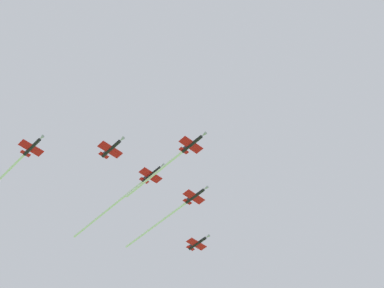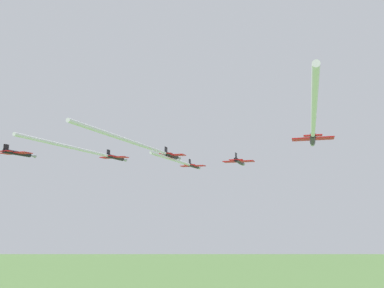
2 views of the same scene
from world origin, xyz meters
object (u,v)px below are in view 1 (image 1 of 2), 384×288
(jet_port_inner, at_px, (174,212))
(jet_port_outer, at_px, (126,195))
(jet_starboard_inner, at_px, (112,148))
(jet_center_rear, at_px, (12,167))
(jet_starboard_outer, at_px, (198,243))
(jet_lead, at_px, (173,159))

(jet_port_inner, xyz_separation_m, jet_port_outer, (-6.56, -18.96, -0.34))
(jet_starboard_inner, height_order, jet_center_rear, jet_center_rear)
(jet_starboard_inner, height_order, jet_starboard_outer, jet_starboard_outer)
(jet_lead, relative_size, jet_center_rear, 0.83)
(jet_port_outer, bearing_deg, jet_lead, 90.00)
(jet_lead, height_order, jet_center_rear, jet_center_rear)
(jet_starboard_outer, bearing_deg, jet_center_rear, -9.73)
(jet_starboard_inner, bearing_deg, jet_center_rear, -59.32)
(jet_center_rear, bearing_deg, jet_port_inner, 160.38)
(jet_lead, bearing_deg, jet_center_rear, -47.52)
(jet_port_inner, xyz_separation_m, jet_starboard_outer, (-5.66, 20.09, -0.36))
(jet_starboard_outer, bearing_deg, jet_lead, 36.84)
(jet_lead, distance_m, jet_starboard_inner, 21.80)
(jet_port_outer, relative_size, jet_starboard_outer, 4.56)
(jet_starboard_inner, relative_size, jet_port_outer, 0.22)
(jet_starboard_inner, relative_size, jet_center_rear, 0.23)
(jet_starboard_outer, distance_m, jet_center_rear, 79.08)
(jet_starboard_inner, xyz_separation_m, jet_port_outer, (-14.92, 20.95, 2.25))
(jet_starboard_outer, height_order, jet_center_rear, jet_starboard_outer)
(jet_port_inner, distance_m, jet_port_outer, 20.07)
(jet_port_inner, height_order, jet_starboard_outer, jet_port_inner)
(jet_lead, relative_size, jet_starboard_inner, 3.56)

